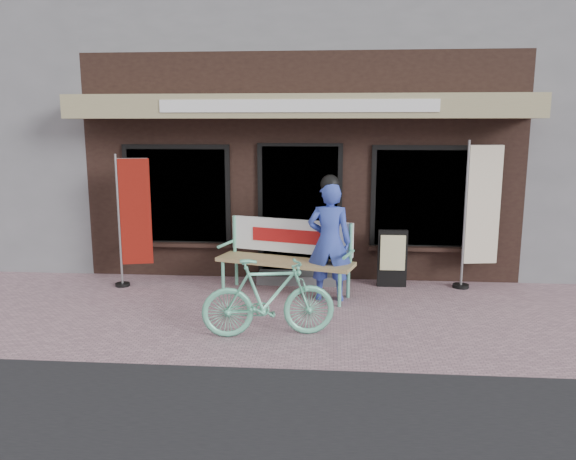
# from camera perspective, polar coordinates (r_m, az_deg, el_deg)

# --- Properties ---
(ground) EXTENTS (70.00, 70.00, 0.00)m
(ground) POSITION_cam_1_polar(r_m,az_deg,el_deg) (7.36, 0.23, -9.08)
(ground) COLOR #A7808A
(ground) RESTS_ON ground
(storefront) EXTENTS (7.00, 6.77, 6.00)m
(storefront) POSITION_cam_1_polar(r_m,az_deg,el_deg) (11.89, 2.13, 13.11)
(storefront) COLOR black
(storefront) RESTS_ON ground
(bench) EXTENTS (2.10, 1.07, 1.10)m
(bench) POSITION_cam_1_polar(r_m,az_deg,el_deg) (8.30, -0.06, -2.14)
(bench) COLOR #66C7A0
(bench) RESTS_ON ground
(person) EXTENTS (0.64, 0.43, 1.80)m
(person) POSITION_cam_1_polar(r_m,az_deg,el_deg) (7.98, 4.23, -0.94)
(person) COLOR #3347B0
(person) RESTS_ON ground
(bicycle) EXTENTS (1.63, 0.73, 0.95)m
(bicycle) POSITION_cam_1_polar(r_m,az_deg,el_deg) (6.68, -1.99, -6.89)
(bicycle) COLOR #66C7A0
(bicycle) RESTS_ON ground
(nobori_red) EXTENTS (0.61, 0.27, 2.05)m
(nobori_red) POSITION_cam_1_polar(r_m,az_deg,el_deg) (8.94, -15.49, 1.10)
(nobori_red) COLOR gray
(nobori_red) RESTS_ON ground
(nobori_cream) EXTENTS (0.67, 0.28, 2.26)m
(nobori_cream) POSITION_cam_1_polar(r_m,az_deg,el_deg) (8.98, 18.90, 1.64)
(nobori_cream) COLOR gray
(nobori_cream) RESTS_ON ground
(menu_stand) EXTENTS (0.45, 0.10, 0.90)m
(menu_stand) POSITION_cam_1_polar(r_m,az_deg,el_deg) (8.83, 10.55, -2.79)
(menu_stand) COLOR black
(menu_stand) RESTS_ON ground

